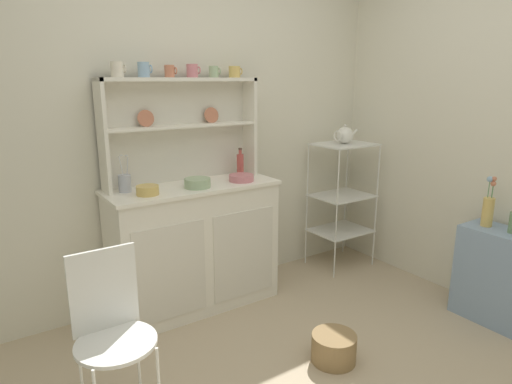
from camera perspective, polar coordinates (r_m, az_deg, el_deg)
name	(u,v)px	position (r m, az deg, el deg)	size (l,w,h in m)	color
wall_back	(192,127)	(3.24, -8.26, 8.25)	(3.84, 0.05, 2.50)	silver
hutch_cabinet	(195,245)	(3.14, -7.89, -6.84)	(1.18, 0.45, 0.89)	white
hutch_shelf_unit	(180,122)	(3.10, -9.80, 8.90)	(1.10, 0.18, 0.71)	silver
bakers_rack	(342,190)	(3.82, 11.06, 0.30)	(0.48, 0.38, 1.07)	silver
side_shelf_blue	(497,276)	(3.39, 28.70, -9.49)	(0.28, 0.48, 0.63)	#849EBC
wire_chair	(111,324)	(2.17, -18.19, -15.86)	(0.36, 0.36, 0.85)	white
floor_basket	(334,348)	(2.74, 10.01, -19.19)	(0.26, 0.26, 0.17)	#93754C
cup_cream_0	(117,69)	(2.90, -17.46, 14.86)	(0.09, 0.08, 0.09)	silver
cup_sky_1	(144,70)	(2.95, -14.27, 15.05)	(0.09, 0.07, 0.09)	#8EB2D1
cup_terracotta_2	(170,71)	(3.02, -11.07, 15.06)	(0.08, 0.06, 0.08)	#C67556
cup_rose_3	(192,71)	(3.08, -8.20, 15.23)	(0.09, 0.08, 0.09)	#D17A84
cup_sage_4	(214,72)	(3.16, -5.45, 15.19)	(0.08, 0.07, 0.08)	#9EB78E
cup_gold_5	(235,72)	(3.24, -2.77, 15.23)	(0.10, 0.08, 0.08)	#DBB760
bowl_mixing_large	(148,190)	(2.81, -13.82, 0.22)	(0.14, 0.14, 0.06)	#DBB760
bowl_floral_medium	(197,183)	(2.94, -7.57, 1.17)	(0.17, 0.17, 0.06)	#9EB78E
bowl_cream_small	(241,178)	(3.11, -1.90, 1.84)	(0.17, 0.17, 0.05)	#D17A84
jam_bottle	(240,164)	(3.28, -2.04, 3.61)	(0.05, 0.05, 0.21)	#B74C47
utensil_jar	(125,183)	(2.92, -16.58, 1.13)	(0.08, 0.08, 0.24)	#B2B7C6
porcelain_teapot	(345,135)	(3.74, 11.38, 7.20)	(0.23, 0.14, 0.16)	white
flower_vase	(488,208)	(3.31, 27.78, -1.86)	(0.07, 0.07, 0.34)	#DBB760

